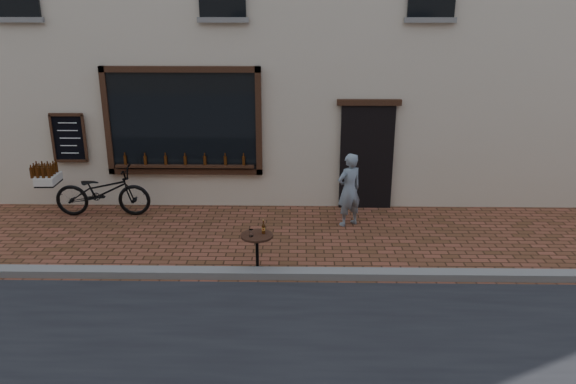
{
  "coord_description": "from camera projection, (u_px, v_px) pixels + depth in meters",
  "views": [
    {
      "loc": [
        0.46,
        -7.88,
        4.2
      ],
      "look_at": [
        0.3,
        1.2,
        1.1
      ],
      "focal_mm": 35.0,
      "sensor_mm": 36.0,
      "label": 1
    }
  ],
  "objects": [
    {
      "name": "bistro_table",
      "position": [
        257.0,
        246.0,
        9.0
      ],
      "size": [
        0.52,
        0.52,
        0.89
      ],
      "color": "black",
      "rests_on": "ground"
    },
    {
      "name": "kerb",
      "position": [
        268.0,
        273.0,
        8.98
      ],
      "size": [
        90.0,
        0.25,
        0.12
      ],
      "primitive_type": "cube",
      "color": "slate",
      "rests_on": "ground"
    },
    {
      "name": "ground",
      "position": [
        268.0,
        283.0,
        8.81
      ],
      "size": [
        90.0,
        90.0,
        0.0
      ],
      "primitive_type": "plane",
      "color": "#55311B",
      "rests_on": "ground"
    },
    {
      "name": "pedestrian",
      "position": [
        349.0,
        190.0,
        10.88
      ],
      "size": [
        0.63,
        0.57,
        1.45
      ],
      "primitive_type": "imported",
      "rotation": [
        0.0,
        0.0,
        3.69
      ],
      "color": "gray",
      "rests_on": "ground"
    },
    {
      "name": "cargo_bicycle",
      "position": [
        101.0,
        191.0,
        11.44
      ],
      "size": [
        2.3,
        0.74,
        1.08
      ],
      "rotation": [
        0.0,
        0.0,
        1.61
      ],
      "color": "black",
      "rests_on": "ground"
    }
  ]
}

